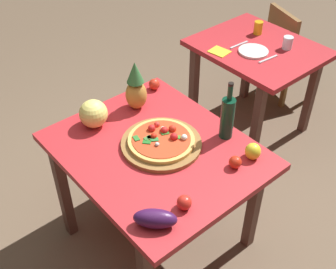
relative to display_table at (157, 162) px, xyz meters
The scene contains 20 objects.
ground_plane 0.68m from the display_table, ahead, with size 10.00×10.00×0.00m, color brown.
display_table is the anchor object (origin of this frame).
background_table 1.38m from the display_table, 106.85° to the left, with size 0.92×0.77×0.78m.
dining_chair 2.01m from the display_table, 105.24° to the left, with size 0.51×0.51×0.85m.
pizza_board 0.12m from the display_table, 93.90° to the left, with size 0.44×0.44×0.03m, color olive.
pizza 0.15m from the display_table, 96.74° to the left, with size 0.37×0.37×0.06m.
wine_bottle 0.47m from the display_table, 65.12° to the left, with size 0.08×0.08×0.35m.
pineapple_left 0.47m from the display_table, 158.12° to the left, with size 0.13×0.13×0.31m.
melon 0.45m from the display_table, 159.83° to the right, with size 0.16×0.16×0.16m, color #EDE16F.
bell_pepper 0.54m from the display_table, 41.72° to the left, with size 0.08×0.08×0.09m, color yellow.
eggplant 0.54m from the display_table, 39.57° to the right, with size 0.20×0.09×0.09m, color #3C1746.
tomato_beside_pepper 0.60m from the display_table, 142.11° to the left, with size 0.07×0.07×0.07m, color red.
tomato_by_bottle 0.46m from the display_table, 21.91° to the right, with size 0.07×0.07×0.07m, color red.
tomato_at_corner 0.46m from the display_table, 30.19° to the left, with size 0.07×0.07×0.07m, color red.
drinking_glass_juice 1.57m from the display_table, 110.17° to the left, with size 0.07×0.07×0.10m, color gold.
drinking_glass_water 1.48m from the display_table, 99.42° to the left, with size 0.07×0.07×0.09m, color silver.
dinner_plate 1.28m from the display_table, 106.64° to the left, with size 0.22×0.22×0.02m, color white.
fork_utensil 1.32m from the display_table, 112.48° to the left, with size 0.02×0.18×0.01m, color silver.
knife_utensil 1.24m from the display_table, 100.42° to the left, with size 0.02×0.18×0.01m, color silver.
napkin_folded 1.16m from the display_table, 117.16° to the left, with size 0.14×0.12×0.01m, color yellow.
Camera 1 is at (1.38, -1.09, 2.34)m, focal length 45.95 mm.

